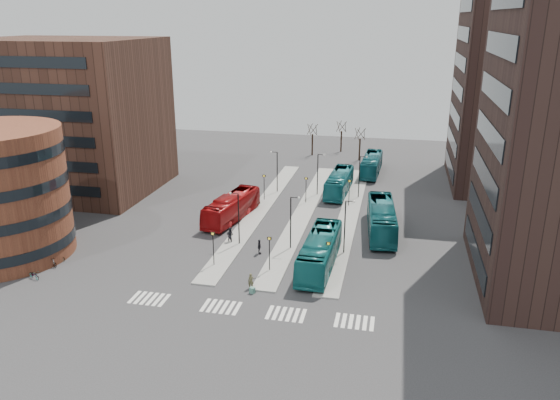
% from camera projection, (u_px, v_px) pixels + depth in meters
% --- Properties ---
extents(ground, '(160.00, 160.00, 0.00)m').
position_uv_depth(ground, '(218.00, 332.00, 45.34)').
color(ground, '#2C2C2F').
rests_on(ground, ground).
extents(island_left, '(2.50, 45.00, 0.15)m').
position_uv_depth(island_left, '(260.00, 209.00, 73.90)').
color(island_left, gray).
rests_on(island_left, ground).
extents(island_mid, '(2.50, 45.00, 0.15)m').
position_uv_depth(island_mid, '(304.00, 213.00, 72.69)').
color(island_mid, gray).
rests_on(island_mid, ground).
extents(island_right, '(2.50, 45.00, 0.15)m').
position_uv_depth(island_right, '(349.00, 216.00, 71.47)').
color(island_right, gray).
rests_on(island_right, ground).
extents(suitcase, '(0.57, 0.51, 0.58)m').
position_uv_depth(suitcase, '(252.00, 290.00, 51.59)').
color(suitcase, '#1B3A97').
rests_on(suitcase, ground).
extents(red_bus, '(4.72, 12.10, 3.29)m').
position_uv_depth(red_bus, '(232.00, 207.00, 69.97)').
color(red_bus, maroon).
rests_on(red_bus, ground).
extents(teal_bus_a, '(3.25, 12.70, 3.52)m').
position_uv_depth(teal_bus_a, '(320.00, 251.00, 56.56)').
color(teal_bus_a, '#146668').
rests_on(teal_bus_a, ground).
extents(teal_bus_b, '(3.28, 11.78, 3.25)m').
position_uv_depth(teal_bus_b, '(339.00, 183.00, 80.47)').
color(teal_bus_b, '#16676F').
rests_on(teal_bus_b, ground).
extents(teal_bus_c, '(4.12, 13.14, 3.60)m').
position_uv_depth(teal_bus_c, '(382.00, 219.00, 65.57)').
color(teal_bus_c, '#135A61').
rests_on(teal_bus_c, ground).
extents(teal_bus_d, '(3.22, 11.65, 3.22)m').
position_uv_depth(teal_bus_d, '(371.00, 164.00, 90.38)').
color(teal_bus_d, '#145C67').
rests_on(teal_bus_d, ground).
extents(traveller, '(0.65, 0.51, 1.57)m').
position_uv_depth(traveller, '(251.00, 281.00, 52.31)').
color(traveller, '#4E4B2E').
rests_on(traveller, ground).
extents(commuter_a, '(1.04, 0.90, 1.83)m').
position_uv_depth(commuter_a, '(230.00, 235.00, 63.02)').
color(commuter_a, black).
rests_on(commuter_a, ground).
extents(commuter_b, '(0.63, 1.06, 1.69)m').
position_uv_depth(commuter_b, '(259.00, 247.00, 59.95)').
color(commuter_b, black).
rests_on(commuter_b, ground).
extents(commuter_c, '(0.70, 1.18, 1.79)m').
position_uv_depth(commuter_c, '(302.00, 258.00, 57.16)').
color(commuter_c, black).
rests_on(commuter_c, ground).
extents(bicycle_near, '(1.65, 1.10, 0.82)m').
position_uv_depth(bicycle_near, '(34.00, 275.00, 54.41)').
color(bicycle_near, gray).
rests_on(bicycle_near, ground).
extents(bicycle_mid, '(1.79, 1.13, 1.04)m').
position_uv_depth(bicycle_mid, '(51.00, 262.00, 57.06)').
color(bicycle_mid, gray).
rests_on(bicycle_mid, ground).
extents(bicycle_far, '(1.60, 1.04, 0.79)m').
position_uv_depth(bicycle_far, '(60.00, 257.00, 58.54)').
color(bicycle_far, gray).
rests_on(bicycle_far, ground).
extents(crosswalk_stripes, '(22.35, 2.40, 0.01)m').
position_uv_depth(crosswalk_stripes, '(251.00, 310.00, 48.69)').
color(crosswalk_stripes, silver).
rests_on(crosswalk_stripes, ground).
extents(office_block, '(25.00, 20.12, 22.00)m').
position_uv_depth(office_block, '(68.00, 116.00, 80.16)').
color(office_block, '#43291F').
rests_on(office_block, ground).
extents(tower_far, '(20.12, 20.00, 30.00)m').
position_uv_depth(tower_far, '(529.00, 87.00, 80.37)').
color(tower_far, '#2E1E1A').
rests_on(tower_far, ground).
extents(sign_poles, '(12.45, 22.12, 3.65)m').
position_uv_depth(sign_poles, '(291.00, 213.00, 65.54)').
color(sign_poles, black).
rests_on(sign_poles, ground).
extents(lamp_posts, '(14.04, 20.24, 6.12)m').
position_uv_depth(lamp_posts, '(306.00, 192.00, 69.59)').
color(lamp_posts, black).
rests_on(lamp_posts, ground).
extents(bare_trees, '(10.97, 8.14, 5.90)m').
position_uv_depth(bare_trees, '(338.00, 141.00, 101.95)').
color(bare_trees, black).
rests_on(bare_trees, ground).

